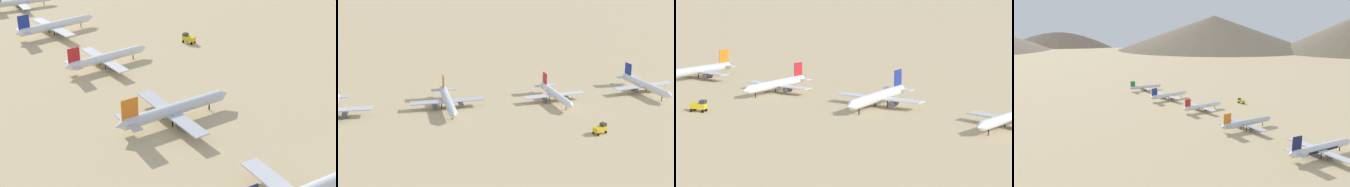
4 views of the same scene
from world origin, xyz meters
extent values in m
plane|color=tan|center=(0.00, 0.00, 0.00)|extent=(1800.00, 1800.00, 0.00)
cylinder|color=silver|center=(5.97, -94.18, 4.06)|extent=(34.83, 4.10, 3.67)
cone|color=silver|center=(24.90, -94.41, 4.06)|extent=(3.14, 3.64, 3.60)
cone|color=silver|center=(-12.78, -93.95, 4.06)|extent=(2.75, 3.34, 3.31)
cube|color=#141E51|center=(-9.30, -93.99, 8.36)|extent=(5.32, 0.40, 6.76)
cube|color=silver|center=(-9.88, -93.99, 4.43)|extent=(3.23, 11.63, 0.35)
cube|color=silver|center=(4.52, -94.16, 3.42)|extent=(5.23, 32.91, 0.43)
cylinder|color=#4C4C54|center=(5.36, -88.37, 2.09)|extent=(4.09, 2.27, 2.22)
cylinder|color=#4C4C54|center=(5.22, -99.97, 2.09)|extent=(4.09, 2.27, 2.22)
cylinder|color=black|center=(19.18, -94.34, 1.85)|extent=(0.43, 0.43, 3.69)
cylinder|color=black|center=(3.58, -91.64, 1.85)|extent=(0.43, 0.43, 3.69)
cylinder|color=black|center=(3.52, -96.66, 1.85)|extent=(0.43, 0.43, 3.69)
cylinder|color=#141E51|center=(5.97, -94.18, 3.78)|extent=(19.18, 3.91, 3.68)
cylinder|color=silver|center=(2.35, -47.09, 3.83)|extent=(32.98, 5.13, 3.47)
cone|color=silver|center=(20.21, -46.18, 3.83)|extent=(3.09, 3.54, 3.40)
cone|color=silver|center=(-15.33, -47.99, 3.83)|extent=(2.71, 3.25, 3.12)
cube|color=orange|center=(-12.05, -47.82, 7.89)|extent=(5.03, 0.57, 6.39)
cube|color=#B6BBC5|center=(-12.59, -47.85, 4.18)|extent=(3.47, 11.08, 0.33)
cube|color=#B6BBC5|center=(0.99, -47.16, 3.23)|extent=(6.13, 31.22, 0.41)
cylinder|color=#4C4C54|center=(1.44, -41.66, 1.97)|extent=(3.93, 2.29, 2.10)
cylinder|color=#4C4C54|center=(1.99, -52.59, 1.97)|extent=(3.93, 2.29, 2.10)
cylinder|color=black|center=(14.82, -46.46, 1.74)|extent=(0.40, 0.40, 3.49)
cylinder|color=black|center=(-0.05, -44.84, 1.74)|extent=(0.40, 0.40, 3.49)
cylinder|color=black|center=(0.19, -49.58, 1.74)|extent=(0.40, 0.40, 3.49)
cylinder|color=white|center=(1.67, 0.07, 3.43)|extent=(29.57, 6.62, 3.10)
cone|color=white|center=(17.56, 2.00, 3.43)|extent=(2.96, 3.33, 3.04)
cone|color=white|center=(-14.07, -1.83, 3.43)|extent=(2.61, 3.05, 2.79)
cube|color=red|center=(-11.15, -1.48, 7.07)|extent=(4.49, 0.82, 5.72)
cube|color=silver|center=(-11.63, -1.54, 3.74)|extent=(3.78, 10.05, 0.29)
cube|color=silver|center=(0.45, -0.07, 2.89)|extent=(7.40, 28.06, 0.37)
cylinder|color=#4C4C54|center=(0.51, 4.87, 1.76)|extent=(3.63, 2.28, 1.88)
cylinder|color=#4C4C54|center=(1.69, -4.86, 1.76)|extent=(3.63, 2.28, 1.88)
cylinder|color=black|center=(12.76, 1.42, 1.56)|extent=(0.36, 0.36, 3.12)
cylinder|color=black|center=(-0.62, 1.94, 1.56)|extent=(0.36, 0.36, 3.12)
cylinder|color=black|center=(-0.11, -2.28, 1.56)|extent=(0.36, 0.36, 3.12)
cylinder|color=white|center=(-3.09, 44.49, 3.77)|extent=(32.37, 9.31, 3.41)
cone|color=white|center=(14.19, 47.73, 3.77)|extent=(3.44, 3.81, 3.34)
cone|color=white|center=(-20.20, 41.28, 3.77)|extent=(3.03, 3.48, 3.07)
cube|color=navy|center=(-17.02, 41.87, 7.76)|extent=(4.91, 1.22, 6.28)
cube|color=silver|center=(-17.55, 41.77, 4.11)|extent=(4.81, 11.11, 0.32)
cube|color=silver|center=(-4.41, 44.24, 3.17)|extent=(10.03, 30.81, 0.40)
cylinder|color=#4C4C54|center=(-4.70, 49.66, 1.94)|extent=(4.08, 2.72, 2.06)
cylinder|color=#4C4C54|center=(-2.71, 39.08, 1.94)|extent=(4.08, 2.72, 2.06)
cylinder|color=black|center=(8.97, 46.75, 1.71)|extent=(0.39, 0.39, 3.43)
cylinder|color=black|center=(-5.72, 46.37, 1.71)|extent=(0.39, 0.39, 3.43)
cylinder|color=black|center=(-4.86, 41.78, 1.71)|extent=(0.39, 0.39, 3.43)
cylinder|color=silver|center=(-5.43, 90.97, 3.29)|extent=(28.20, 3.05, 2.98)
cone|color=silver|center=(9.91, 91.01, 3.29)|extent=(2.51, 2.92, 2.92)
cone|color=silver|center=(-20.62, 90.92, 3.29)|extent=(2.20, 2.68, 2.68)
cube|color=#197A38|center=(-17.80, 90.93, 6.77)|extent=(4.31, 0.29, 5.48)
cube|color=silver|center=(-18.27, 90.93, 3.59)|extent=(2.53, 9.40, 0.28)
cube|color=silver|center=(-6.61, 90.96, 2.77)|extent=(3.99, 26.63, 0.35)
cylinder|color=#4C4C54|center=(-5.99, 95.66, 1.69)|extent=(3.29, 1.81, 1.80)
cylinder|color=#4C4C54|center=(-5.97, 86.27, 1.69)|extent=(3.29, 1.81, 1.80)
cylinder|color=black|center=(5.28, 90.99, 1.50)|extent=(0.34, 0.34, 2.99)
cylinder|color=black|center=(-7.40, 93.00, 1.50)|extent=(0.34, 0.34, 2.99)
cylinder|color=black|center=(-7.38, 88.92, 1.50)|extent=(0.34, 0.34, 2.99)
cube|color=yellow|center=(40.37, 5.75, 1.95)|extent=(4.32, 5.68, 1.70)
cube|color=#333338|center=(39.64, 7.28, 3.35)|extent=(2.64, 2.52, 1.10)
cylinder|color=black|center=(38.48, 7.03, 0.55)|extent=(0.79, 1.14, 1.10)
cylinder|color=black|center=(40.56, 8.02, 0.55)|extent=(0.79, 1.14, 1.10)
cylinder|color=black|center=(40.19, 3.47, 0.55)|extent=(0.79, 1.14, 1.10)
cylinder|color=black|center=(42.26, 4.46, 0.55)|extent=(0.79, 1.14, 1.10)
cone|color=#70604C|center=(405.18, 592.46, 47.71)|extent=(549.24, 549.24, 95.41)
cone|color=#7A6854|center=(91.33, 1033.78, 65.72)|extent=(476.41, 476.41, 131.44)
camera|label=1|loc=(-58.84, -149.96, 68.01)|focal=50.85mm
camera|label=2|loc=(203.02, -60.66, 70.32)|focal=53.72mm
camera|label=3|loc=(169.71, 186.58, 46.57)|focal=74.06mm
camera|label=4|loc=(-112.77, -183.61, 56.28)|focal=33.80mm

